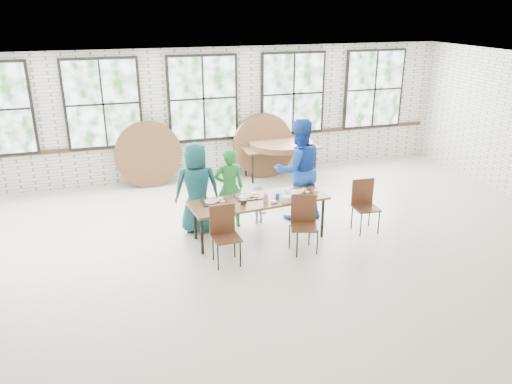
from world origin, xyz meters
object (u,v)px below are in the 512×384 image
at_px(dining_table, 259,202).
at_px(storage_table, 281,149).
at_px(chair_near_left, 224,229).
at_px(chair_near_right, 304,219).

relative_size(dining_table, storage_table, 1.37).
bearing_deg(chair_near_left, chair_near_right, -2.93).
bearing_deg(storage_table, chair_near_right, -104.45).
relative_size(chair_near_left, storage_table, 0.53).
height_order(chair_near_left, storage_table, chair_near_left).
xyz_separation_m(chair_near_left, storage_table, (2.30, 3.69, 0.13)).
distance_m(dining_table, chair_near_right, 0.86).
bearing_deg(chair_near_right, chair_near_left, -160.28).
height_order(dining_table, chair_near_right, chair_near_right).
bearing_deg(chair_near_left, storage_table, 54.49).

